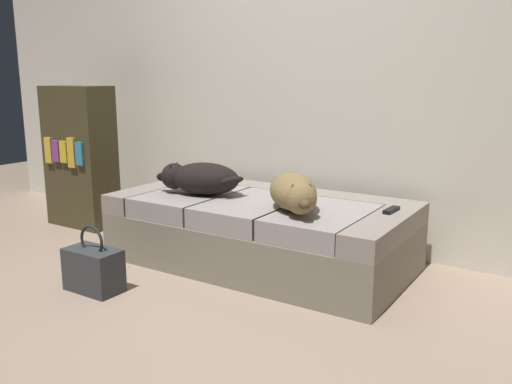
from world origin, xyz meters
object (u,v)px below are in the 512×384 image
dog_tan (294,193)px  handbag (94,269)px  dog_dark (200,178)px  tv_remote (391,210)px  bookshelf (80,157)px  couch (260,231)px

dog_tan → handbag: 1.20m
dog_dark → tv_remote: dog_dark is taller
bookshelf → handbag: bearing=-38.1°
dog_tan → bookshelf: size_ratio=0.49×
handbag → bookshelf: (-1.14, 0.90, 0.42)m
dog_tan → bookshelf: bearing=175.0°
bookshelf → couch: bearing=-0.5°
dog_tan → bookshelf: 2.02m
bookshelf → dog_tan: bearing=-5.0°
couch → dog_tan: (0.33, -0.16, 0.32)m
couch → tv_remote: size_ratio=12.31×
dog_dark → handbag: 0.89m
dog_tan → bookshelf: (-2.01, 0.18, 0.02)m
bookshelf → tv_remote: bearing=2.1°
dog_tan → tv_remote: bearing=29.2°
handbag → bookshelf: bookshelf is taller
handbag → tv_remote: bearing=36.3°
dog_dark → dog_tan: bearing=-4.2°
handbag → dog_dark: bearing=79.3°
couch → handbag: size_ratio=4.88×
handbag → couch: bearing=58.6°
tv_remote → dog_tan: bearing=-147.4°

